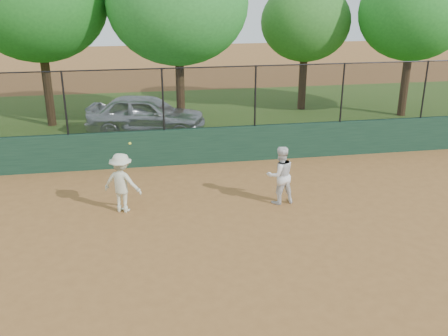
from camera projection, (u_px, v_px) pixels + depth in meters
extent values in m
plane|color=#956030|center=(206.00, 255.00, 11.08)|extent=(80.00, 80.00, 0.00)
cube|color=#1C3E2A|center=(180.00, 147.00, 16.41)|extent=(26.00, 0.20, 1.20)
cube|color=#34561B|center=(168.00, 119.00, 22.16)|extent=(36.00, 12.00, 0.01)
imported|color=silver|center=(146.00, 114.00, 19.66)|extent=(4.96, 3.01, 1.58)
imported|color=white|center=(280.00, 175.00, 13.44)|extent=(0.87, 0.72, 1.61)
imported|color=beige|center=(122.00, 183.00, 12.94)|extent=(1.18, 0.97, 1.60)
sphere|color=#DCEF35|center=(130.00, 143.00, 12.42)|extent=(0.07, 0.07, 0.07)
cube|color=black|center=(179.00, 99.00, 15.85)|extent=(26.00, 0.02, 2.00)
cylinder|color=black|center=(178.00, 68.00, 15.51)|extent=(26.00, 0.04, 0.04)
cylinder|color=black|center=(65.00, 103.00, 15.29)|extent=(0.06, 0.06, 2.00)
cylinder|color=black|center=(163.00, 100.00, 15.77)|extent=(0.06, 0.06, 2.00)
cylinder|color=black|center=(255.00, 96.00, 16.25)|extent=(0.06, 0.06, 2.00)
cylinder|color=black|center=(342.00, 93.00, 16.74)|extent=(0.06, 0.06, 2.00)
cylinder|color=black|center=(424.00, 90.00, 17.22)|extent=(0.06, 0.06, 2.00)
cylinder|color=#3E2915|center=(48.00, 91.00, 20.64)|extent=(0.36, 0.36, 2.89)
ellipsoid|color=#1F6A1E|center=(37.00, 1.00, 19.40)|extent=(5.44, 4.95, 4.70)
cylinder|color=#442E18|center=(180.00, 93.00, 20.63)|extent=(0.36, 0.36, 2.77)
ellipsoid|color=#267A29|center=(178.00, 3.00, 19.39)|extent=(5.55, 5.05, 4.80)
cylinder|color=#422716|center=(302.00, 84.00, 23.46)|extent=(0.36, 0.36, 2.43)
ellipsoid|color=#2B6420|center=(306.00, 22.00, 22.48)|extent=(4.08, 3.71, 3.53)
cylinder|color=#472D19|center=(404.00, 86.00, 22.25)|extent=(0.36, 0.36, 2.67)
ellipsoid|color=#207020|center=(414.00, 12.00, 21.15)|extent=(4.72, 4.29, 4.07)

